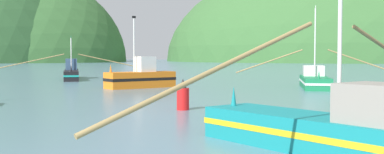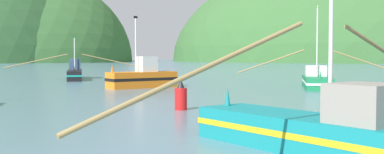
% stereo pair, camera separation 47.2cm
% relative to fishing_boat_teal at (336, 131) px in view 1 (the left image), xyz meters
% --- Properties ---
extents(hill_mid_right, '(187.51, 150.01, 103.43)m').
position_rel_fishing_boat_teal_xyz_m(hill_mid_right, '(55.17, 222.04, -0.68)').
color(hill_mid_right, '#386633').
rests_on(hill_mid_right, ground).
extents(hill_mid_left, '(101.38, 81.10, 80.21)m').
position_rel_fishing_boat_teal_xyz_m(hill_mid_left, '(-102.23, 181.86, -0.68)').
color(hill_mid_left, '#386633').
rests_on(hill_mid_left, ground).
extents(fishing_boat_teal, '(11.61, 11.09, 5.95)m').
position_rel_fishing_boat_teal_xyz_m(fishing_boat_teal, '(0.00, 0.00, 0.00)').
color(fishing_boat_teal, '#147F84').
rests_on(fishing_boat_teal, ground).
extents(fishing_boat_orange, '(6.01, 5.62, 6.31)m').
position_rel_fishing_boat_teal_xyz_m(fishing_boat_orange, '(-11.42, 26.79, 0.23)').
color(fishing_boat_orange, orange).
rests_on(fishing_boat_orange, ground).
extents(fishing_boat_black, '(15.23, 11.02, 5.15)m').
position_rel_fishing_boat_teal_xyz_m(fishing_boat_black, '(-22.86, 40.58, 0.13)').
color(fishing_boat_black, black).
rests_on(fishing_boat_black, ground).
extents(fishing_boat_green, '(13.94, 8.58, 7.26)m').
position_rel_fishing_boat_teal_xyz_m(fishing_boat_green, '(3.92, 28.46, -0.02)').
color(fishing_boat_green, '#197A47').
rests_on(fishing_boat_green, ground).
extents(channel_buoy, '(0.65, 0.65, 1.66)m').
position_rel_fishing_boat_teal_xyz_m(channel_buoy, '(-5.73, 10.54, 0.01)').
color(channel_buoy, red).
rests_on(channel_buoy, ground).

